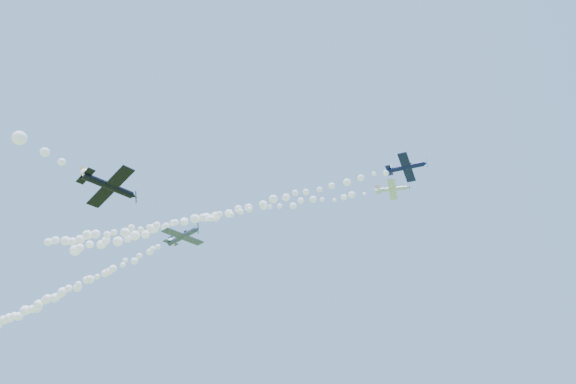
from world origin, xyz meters
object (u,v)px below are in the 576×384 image
at_px(plane_navy, 407,167).
at_px(plane_black, 110,186).
at_px(plane_grey, 183,236).
at_px(plane_white, 392,189).

relative_size(plane_navy, plane_black, 0.99).
xyz_separation_m(plane_grey, plane_black, (9.19, -24.53, -7.78)).
distance_m(plane_white, plane_grey, 38.25).
bearing_deg(plane_white, plane_grey, -168.06).
xyz_separation_m(plane_navy, plane_black, (-28.65, -36.08, -17.39)).
bearing_deg(plane_grey, plane_white, 35.47).
distance_m(plane_white, plane_black, 49.72).
distance_m(plane_navy, plane_black, 49.25).
height_order(plane_navy, plane_grey, plane_navy).
xyz_separation_m(plane_white, plane_navy, (3.87, -3.80, 1.03)).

